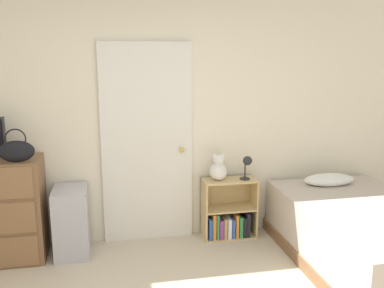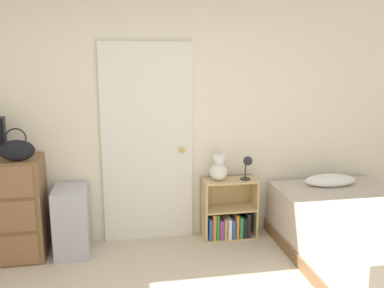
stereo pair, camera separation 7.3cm
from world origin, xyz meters
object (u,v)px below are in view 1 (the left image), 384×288
Objects in this scene: bed at (365,236)px; bookshelf at (228,216)px; desk_lamp at (247,163)px; storage_bin at (72,222)px; teddy_bear at (218,169)px; handbag at (16,151)px.

bookshelf is at bearing 141.52° from bed.
bookshelf is at bearing 168.57° from desk_lamp.
desk_lamp is at bearing -11.43° from bookshelf.
storage_bin is 2.38× the size of teddy_bear.
teddy_bear is at bearing 172.59° from desk_lamp.
storage_bin is 1.04× the size of bookshelf.
handbag reaches higher than storage_bin.
bed is (0.88, -0.80, -0.52)m from desk_lamp.
teddy_bear is 1.11× the size of desk_lamp.
bed is (2.65, -0.76, -0.05)m from storage_bin.
handbag is at bearing -173.83° from bookshelf.
bookshelf is 0.61m from desk_lamp.
teddy_bear is 0.14× the size of bed.
teddy_bear is (1.48, 0.09, 0.42)m from storage_bin.
bed is at bearing -35.68° from teddy_bear.
handbag is 3.23m from bed.
bed is at bearing -11.49° from handbag.
handbag is 2.19m from bookshelf.
bed is (1.17, -0.84, -0.47)m from teddy_bear.
teddy_bear is at bearing 3.33° from storage_bin.
teddy_bear is 0.30m from desk_lamp.
storage_bin is at bearing -178.47° from desk_lamp.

